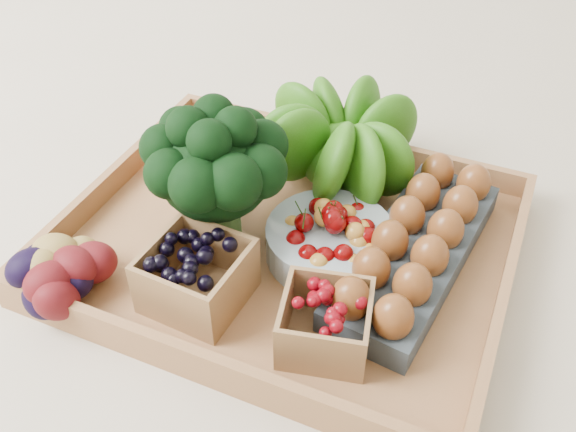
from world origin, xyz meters
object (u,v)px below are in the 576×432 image
at_px(broccoli, 218,194).
at_px(egg_carton, 415,255).
at_px(cherry_bowl, 330,242).
at_px(tray, 288,247).

height_order(broccoli, egg_carton, broccoli).
relative_size(broccoli, egg_carton, 0.57).
xyz_separation_m(broccoli, egg_carton, (0.24, 0.05, -0.05)).
height_order(broccoli, cherry_bowl, broccoli).
distance_m(tray, cherry_bowl, 0.06).
distance_m(tray, broccoli, 0.12).
bearing_deg(cherry_bowl, egg_carton, 12.36).
bearing_deg(broccoli, egg_carton, 10.92).
relative_size(broccoli, cherry_bowl, 1.11).
bearing_deg(cherry_bowl, broccoli, -170.14).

